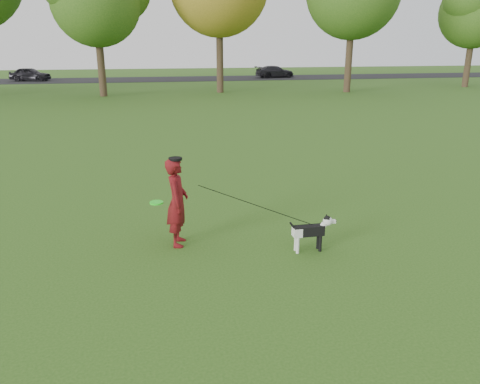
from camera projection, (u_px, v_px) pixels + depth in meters
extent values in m
plane|color=#285116|center=(226.00, 251.00, 8.01)|extent=(120.00, 120.00, 0.00)
cube|color=black|center=(158.00, 79.00, 45.39)|extent=(120.00, 7.00, 0.02)
imported|color=#520B10|center=(177.00, 202.00, 8.05)|extent=(0.46, 0.62, 1.56)
cube|color=black|center=(309.00, 231.00, 7.90)|extent=(0.53, 0.16, 0.17)
cube|color=silver|center=(297.00, 232.00, 7.86)|extent=(0.15, 0.17, 0.16)
cylinder|color=silver|center=(298.00, 245.00, 7.88)|extent=(0.05, 0.05, 0.29)
cylinder|color=silver|center=(296.00, 243.00, 7.98)|extent=(0.05, 0.05, 0.29)
cylinder|color=black|center=(320.00, 243.00, 7.95)|extent=(0.05, 0.05, 0.29)
cylinder|color=black|center=(318.00, 241.00, 8.06)|extent=(0.05, 0.05, 0.29)
cylinder|color=silver|center=(322.00, 227.00, 7.93)|extent=(0.17, 0.11, 0.19)
sphere|color=silver|center=(328.00, 221.00, 7.91)|extent=(0.16, 0.16, 0.16)
sphere|color=black|center=(327.00, 219.00, 7.90)|extent=(0.12, 0.12, 0.12)
cube|color=silver|center=(332.00, 221.00, 7.93)|extent=(0.11, 0.06, 0.06)
sphere|color=black|center=(336.00, 221.00, 7.94)|extent=(0.03, 0.03, 0.03)
cone|color=black|center=(328.00, 217.00, 7.85)|extent=(0.06, 0.06, 0.07)
cone|color=black|center=(326.00, 216.00, 7.93)|extent=(0.06, 0.06, 0.07)
cylinder|color=black|center=(294.00, 228.00, 7.83)|extent=(0.18, 0.03, 0.24)
cylinder|color=black|center=(319.00, 227.00, 7.91)|extent=(0.11, 0.11, 0.02)
imported|color=black|center=(30.00, 74.00, 43.06)|extent=(3.80, 2.13, 1.22)
imported|color=#232228|center=(275.00, 72.00, 47.36)|extent=(4.22, 2.38, 1.15)
cylinder|color=#20FE20|center=(157.00, 203.00, 7.88)|extent=(0.23, 0.23, 0.02)
cylinder|color=black|center=(175.00, 159.00, 7.81)|extent=(0.23, 0.23, 0.04)
cylinder|color=#38281C|center=(101.00, 64.00, 30.47)|extent=(0.48, 0.48, 4.20)
cylinder|color=#38281C|center=(220.00, 56.00, 32.74)|extent=(0.48, 0.48, 5.04)
cylinder|color=#38281C|center=(349.00, 57.00, 33.02)|extent=(0.48, 0.48, 4.83)
cylinder|color=#38281C|center=(468.00, 61.00, 37.04)|extent=(0.48, 0.48, 3.99)
sphere|color=#426B1E|center=(476.00, 5.00, 35.78)|extent=(5.32, 5.32, 5.32)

